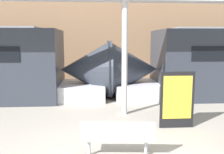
# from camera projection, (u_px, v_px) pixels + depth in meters

# --- Properties ---
(station_wall) EXTENTS (56.00, 0.20, 5.00)m
(station_wall) POSITION_uv_depth(u_px,v_px,m) (103.00, 43.00, 15.18)
(station_wall) COLOR #937051
(station_wall) RESTS_ON ground_plane
(bench_near) EXTENTS (1.66, 0.58, 0.86)m
(bench_near) POSITION_uv_depth(u_px,v_px,m) (118.00, 136.00, 5.57)
(bench_near) COLOR #ADB2B7
(bench_near) RESTS_ON ground_plane
(poster_board) EXTENTS (1.03, 0.07, 1.71)m
(poster_board) POSITION_uv_depth(u_px,v_px,m) (177.00, 100.00, 7.45)
(poster_board) COLOR black
(poster_board) RESTS_ON ground_plane
(support_column_near) EXTENTS (0.20, 0.20, 3.93)m
(support_column_near) POSITION_uv_depth(u_px,v_px,m) (125.00, 59.00, 8.70)
(support_column_near) COLOR silver
(support_column_near) RESTS_ON ground_plane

